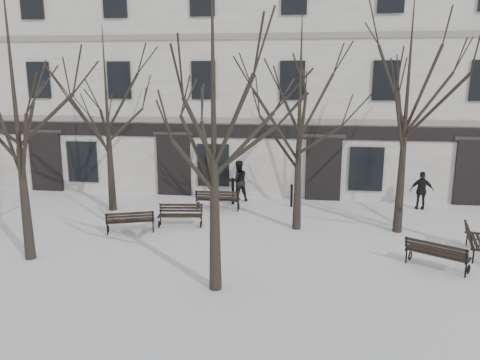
% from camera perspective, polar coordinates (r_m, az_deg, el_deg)
% --- Properties ---
extents(ground, '(100.00, 100.00, 0.00)m').
position_cam_1_polar(ground, '(14.62, -2.97, -9.90)').
color(ground, white).
rests_on(ground, ground).
extents(building, '(40.40, 10.20, 11.40)m').
position_cam_1_polar(building, '(26.36, 2.25, 12.39)').
color(building, silver).
rests_on(building, ground).
extents(tree_1, '(5.82, 5.82, 8.31)m').
position_cam_1_polar(tree_1, '(15.25, -25.89, 9.88)').
color(tree_1, black).
rests_on(tree_1, ground).
extents(tree_2, '(5.88, 5.88, 8.40)m').
position_cam_1_polar(tree_2, '(11.64, -3.29, 10.94)').
color(tree_2, black).
rests_on(tree_2, ground).
extents(tree_4, '(5.29, 5.29, 7.55)m').
position_cam_1_polar(tree_4, '(20.01, -15.99, 9.60)').
color(tree_4, black).
rests_on(tree_4, ground).
extents(tree_5, '(5.39, 5.39, 7.69)m').
position_cam_1_polar(tree_5, '(16.85, 7.32, 9.82)').
color(tree_5, black).
rests_on(tree_5, ground).
extents(tree_6, '(5.83, 5.83, 8.32)m').
position_cam_1_polar(tree_6, '(17.34, 19.78, 10.58)').
color(tree_6, black).
rests_on(tree_6, ground).
extents(bench_1, '(1.79, 1.13, 0.86)m').
position_cam_1_polar(bench_1, '(17.44, -13.23, -4.85)').
color(bench_1, black).
rests_on(bench_1, ground).
extents(bench_2, '(1.82, 1.44, 0.89)m').
position_cam_1_polar(bench_2, '(15.05, 22.87, -8.26)').
color(bench_2, black).
rests_on(bench_2, ground).
extents(bench_3, '(1.71, 0.80, 0.83)m').
position_cam_1_polar(bench_3, '(17.92, -7.27, -4.18)').
color(bench_3, black).
rests_on(bench_3, ground).
extents(bench_4, '(1.86, 0.74, 0.93)m').
position_cam_1_polar(bench_4, '(19.79, -2.74, -2.34)').
color(bench_4, black).
rests_on(bench_4, ground).
extents(bench_5, '(0.99, 1.86, 0.90)m').
position_cam_1_polar(bench_5, '(16.76, 26.70, -6.53)').
color(bench_5, black).
rests_on(bench_5, ground).
extents(bollard_a, '(0.15, 0.15, 1.21)m').
position_cam_1_polar(bollard_a, '(20.75, -0.88, -1.22)').
color(bollard_a, black).
rests_on(bollard_a, ground).
extents(bollard_b, '(0.13, 0.13, 1.01)m').
position_cam_1_polar(bollard_b, '(20.46, 6.31, -1.79)').
color(bollard_b, black).
rests_on(bollard_b, ground).
extents(pedestrian_b, '(1.14, 1.05, 1.89)m').
position_cam_1_polar(pedestrian_b, '(21.39, -0.22, -2.58)').
color(pedestrian_b, black).
rests_on(pedestrian_b, ground).
extents(pedestrian_c, '(0.99, 0.47, 1.64)m').
position_cam_1_polar(pedestrian_c, '(21.54, 21.10, -3.34)').
color(pedestrian_c, black).
rests_on(pedestrian_c, ground).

